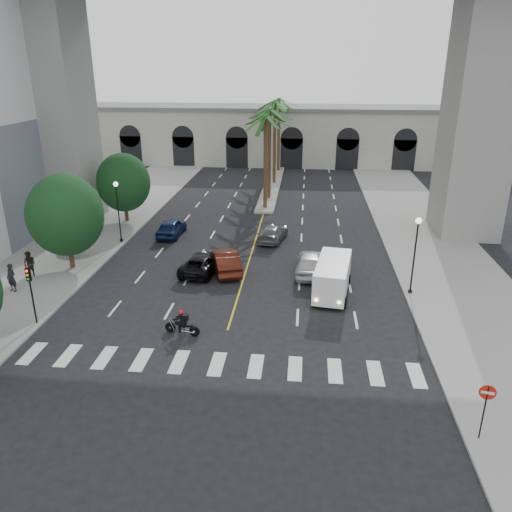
# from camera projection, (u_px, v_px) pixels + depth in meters

# --- Properties ---
(ground) EXTENTS (140.00, 140.00, 0.00)m
(ground) POSITION_uv_depth(u_px,v_px,m) (222.00, 349.00, 27.01)
(ground) COLOR black
(ground) RESTS_ON ground
(sidewalk_left) EXTENTS (8.00, 100.00, 0.15)m
(sidewalk_left) POSITION_uv_depth(u_px,v_px,m) (76.00, 245.00, 42.31)
(sidewalk_left) COLOR gray
(sidewalk_left) RESTS_ON ground
(sidewalk_right) EXTENTS (8.00, 100.00, 0.15)m
(sidewalk_right) POSITION_uv_depth(u_px,v_px,m) (440.00, 257.00, 39.50)
(sidewalk_right) COLOR gray
(sidewalk_right) RESTS_ON ground
(median) EXTENTS (2.00, 24.00, 0.20)m
(median) POSITION_uv_depth(u_px,v_px,m) (272.00, 187.00, 62.25)
(median) COLOR gray
(median) RESTS_ON ground
(pier_building) EXTENTS (71.00, 10.50, 8.50)m
(pier_building) POSITION_uv_depth(u_px,v_px,m) (280.00, 135.00, 76.52)
(pier_building) COLOR beige
(pier_building) RESTS_ON ground
(bridge) EXTENTS (75.00, 13.00, 26.00)m
(bridge) POSITION_uv_depth(u_px,v_px,m) (302.00, 10.00, 40.44)
(bridge) COLOR gray
(bridge) RESTS_ON ground
(palm_a) EXTENTS (3.20, 3.20, 10.30)m
(palm_a) POSITION_uv_depth(u_px,v_px,m) (266.00, 121.00, 49.72)
(palm_a) COLOR #47331E
(palm_a) RESTS_ON ground
(palm_b) EXTENTS (3.20, 3.20, 10.60)m
(palm_b) POSITION_uv_depth(u_px,v_px,m) (270.00, 114.00, 53.33)
(palm_b) COLOR #47331E
(palm_b) RESTS_ON ground
(palm_c) EXTENTS (3.20, 3.20, 10.10)m
(palm_c) POSITION_uv_depth(u_px,v_px,m) (270.00, 115.00, 57.23)
(palm_c) COLOR #47331E
(palm_c) RESTS_ON ground
(palm_d) EXTENTS (3.20, 3.20, 10.90)m
(palm_d) POSITION_uv_depth(u_px,v_px,m) (275.00, 106.00, 60.65)
(palm_d) COLOR #47331E
(palm_d) RESTS_ON ground
(palm_e) EXTENTS (3.20, 3.20, 10.40)m
(palm_e) POSITION_uv_depth(u_px,v_px,m) (275.00, 107.00, 64.55)
(palm_e) COLOR #47331E
(palm_e) RESTS_ON ground
(palm_f) EXTENTS (3.20, 3.20, 10.70)m
(palm_f) POSITION_uv_depth(u_px,v_px,m) (279.00, 103.00, 68.14)
(palm_f) COLOR #47331E
(palm_f) RESTS_ON ground
(street_tree_mid) EXTENTS (5.44, 5.44, 7.21)m
(street_tree_mid) POSITION_uv_depth(u_px,v_px,m) (65.00, 215.00, 35.99)
(street_tree_mid) COLOR #382616
(street_tree_mid) RESTS_ON ground
(street_tree_far) EXTENTS (5.04, 5.04, 6.68)m
(street_tree_far) POSITION_uv_depth(u_px,v_px,m) (124.00, 183.00, 47.24)
(street_tree_far) COLOR #382616
(street_tree_far) RESTS_ON ground
(lamp_post_left_far) EXTENTS (0.40, 0.40, 5.35)m
(lamp_post_left_far) POSITION_uv_depth(u_px,v_px,m) (118.00, 207.00, 41.77)
(lamp_post_left_far) COLOR black
(lamp_post_left_far) RESTS_ON ground
(lamp_post_right) EXTENTS (0.40, 0.40, 5.35)m
(lamp_post_right) POSITION_uv_depth(u_px,v_px,m) (415.00, 249.00, 32.21)
(lamp_post_right) COLOR black
(lamp_post_right) RESTS_ON ground
(traffic_signal_far) EXTENTS (0.25, 0.18, 3.65)m
(traffic_signal_far) POSITION_uv_depth(u_px,v_px,m) (30.00, 286.00, 28.56)
(traffic_signal_far) COLOR black
(traffic_signal_far) RESTS_ON ground
(motorcycle_rider) EXTENTS (2.10, 0.66, 1.53)m
(motorcycle_rider) POSITION_uv_depth(u_px,v_px,m) (183.00, 324.00, 28.19)
(motorcycle_rider) COLOR black
(motorcycle_rider) RESTS_ON ground
(car_a) EXTENTS (2.26, 5.12, 1.71)m
(car_a) POSITION_uv_depth(u_px,v_px,m) (310.00, 263.00, 36.39)
(car_a) COLOR silver
(car_a) RESTS_ON ground
(car_b) EXTENTS (3.19, 5.26, 1.64)m
(car_b) POSITION_uv_depth(u_px,v_px,m) (225.00, 261.00, 36.80)
(car_b) COLOR #47180E
(car_b) RESTS_ON ground
(car_c) EXTENTS (3.04, 5.24, 1.37)m
(car_c) POSITION_uv_depth(u_px,v_px,m) (202.00, 263.00, 36.73)
(car_c) COLOR black
(car_c) RESTS_ON ground
(car_d) EXTENTS (2.74, 4.89, 1.34)m
(car_d) POSITION_uv_depth(u_px,v_px,m) (273.00, 233.00, 43.39)
(car_d) COLOR slate
(car_d) RESTS_ON ground
(car_e) EXTENTS (2.01, 4.64, 1.56)m
(car_e) POSITION_uv_depth(u_px,v_px,m) (171.00, 227.00, 44.49)
(car_e) COLOR #0F1D48
(car_e) RESTS_ON ground
(cargo_van) EXTENTS (2.82, 5.67, 2.32)m
(cargo_van) POSITION_uv_depth(u_px,v_px,m) (332.00, 276.00, 32.94)
(cargo_van) COLOR white
(cargo_van) RESTS_ON ground
(pedestrian_a) EXTENTS (0.80, 0.63, 1.94)m
(pedestrian_a) POSITION_uv_depth(u_px,v_px,m) (11.00, 278.00, 33.16)
(pedestrian_a) COLOR black
(pedestrian_a) RESTS_ON sidewalk_left
(pedestrian_b) EXTENTS (1.00, 0.83, 1.87)m
(pedestrian_b) POSITION_uv_depth(u_px,v_px,m) (30.00, 264.00, 35.52)
(pedestrian_b) COLOR black
(pedestrian_b) RESTS_ON sidewalk_left
(do_not_enter_sign) EXTENTS (0.66, 0.15, 2.70)m
(do_not_enter_sign) POSITION_uv_depth(u_px,v_px,m) (486.00, 401.00, 19.70)
(do_not_enter_sign) COLOR black
(do_not_enter_sign) RESTS_ON ground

